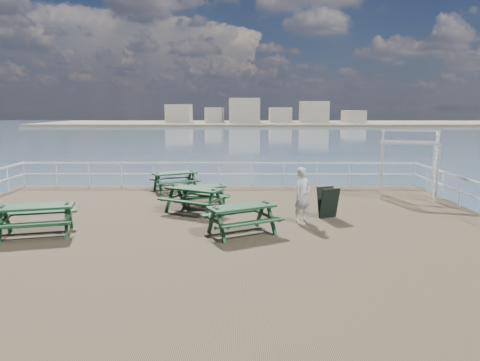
% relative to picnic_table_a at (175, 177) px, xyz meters
% --- Properties ---
extents(ground, '(18.00, 14.00, 0.30)m').
position_rel_picnic_table_a_xyz_m(ground, '(1.83, -5.78, -0.72)').
color(ground, brown).
rests_on(ground, ground).
extents(sea_backdrop, '(300.00, 300.00, 9.20)m').
position_rel_picnic_table_a_xyz_m(sea_backdrop, '(14.37, 128.29, -1.08)').
color(sea_backdrop, '#3C5064').
rests_on(sea_backdrop, ground).
extents(railing, '(17.77, 13.76, 1.10)m').
position_rel_picnic_table_a_xyz_m(railing, '(1.76, -3.21, 0.30)').
color(railing, white).
rests_on(railing, ground).
extents(picnic_table_a, '(2.31, 2.16, 0.89)m').
position_rel_picnic_table_a_xyz_m(picnic_table_a, '(0.00, 0.00, 0.00)').
color(picnic_table_a, '#14371E').
rests_on(picnic_table_a, ground).
extents(picnic_table_b, '(2.44, 2.28, 0.94)m').
position_rel_picnic_table_a_xyz_m(picnic_table_b, '(1.26, -3.84, 0.03)').
color(picnic_table_b, '#14371E').
rests_on(picnic_table_b, ground).
extents(picnic_table_c, '(1.92, 1.74, 0.77)m').
position_rel_picnic_table_a_xyz_m(picnic_table_c, '(1.47, -2.64, -0.08)').
color(picnic_table_c, '#14371E').
rests_on(picnic_table_c, ground).
extents(picnic_table_d, '(2.31, 2.03, 0.96)m').
position_rel_picnic_table_a_xyz_m(picnic_table_d, '(-2.82, -6.62, 0.05)').
color(picnic_table_d, '#14371E').
rests_on(picnic_table_d, ground).
extents(picnic_table_e, '(2.37, 2.21, 0.91)m').
position_rel_picnic_table_a_xyz_m(picnic_table_e, '(2.86, -6.42, 0.02)').
color(picnic_table_e, '#14371E').
rests_on(picnic_table_e, ground).
extents(trellis_arbor, '(2.39, 1.73, 2.67)m').
position_rel_picnic_table_a_xyz_m(trellis_arbor, '(9.37, -1.51, 0.61)').
color(trellis_arbor, white).
rests_on(trellis_arbor, ground).
extents(sandwich_board, '(0.72, 0.63, 1.00)m').
position_rel_picnic_table_a_xyz_m(sandwich_board, '(5.64, -4.63, -0.08)').
color(sandwich_board, black).
rests_on(sandwich_board, ground).
extents(person, '(0.75, 0.70, 1.71)m').
position_rel_picnic_table_a_xyz_m(person, '(4.73, -5.21, 0.29)').
color(person, silver).
rests_on(person, ground).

